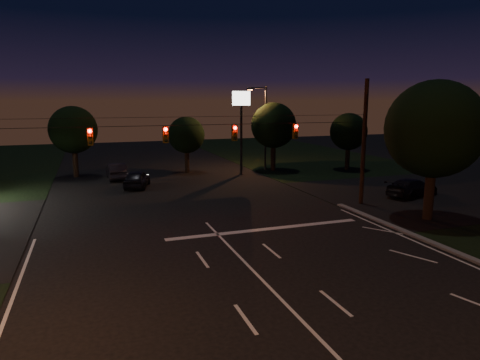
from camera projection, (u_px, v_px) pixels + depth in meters
name	position (u px, v px, depth m)	size (l,w,h in m)	color
ground	(320.00, 339.00, 13.60)	(140.00, 140.00, 0.00)	black
cross_street_right	(436.00, 193.00, 34.97)	(20.00, 16.00, 0.02)	black
stop_bar	(266.00, 229.00, 25.24)	(12.00, 0.50, 0.01)	silver
utility_pole_right	(361.00, 204.00, 31.43)	(0.30, 0.30, 9.00)	black
signal_span	(201.00, 133.00, 26.46)	(24.00, 0.40, 1.56)	black
pole_sign_right	(241.00, 113.00, 42.89)	(1.80, 0.30, 8.40)	black
street_light_right_far	(263.00, 122.00, 45.98)	(2.20, 0.35, 9.00)	black
tree_right_near	(433.00, 130.00, 26.40)	(6.00, 6.00, 8.76)	black
tree_far_b	(73.00, 130.00, 41.79)	(4.60, 4.60, 6.98)	black
tree_far_c	(186.00, 135.00, 44.56)	(3.80, 3.80, 5.86)	black
tree_far_d	(273.00, 126.00, 45.51)	(4.80, 4.80, 7.30)	black
tree_far_e	(348.00, 132.00, 46.38)	(4.00, 4.00, 6.18)	black
car_oncoming_a	(137.00, 179.00, 37.31)	(1.79, 4.46, 1.52)	black
car_oncoming_b	(116.00, 171.00, 41.28)	(1.62, 4.66, 1.53)	black
car_cross	(412.00, 188.00, 33.75)	(2.01, 4.94, 1.43)	black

